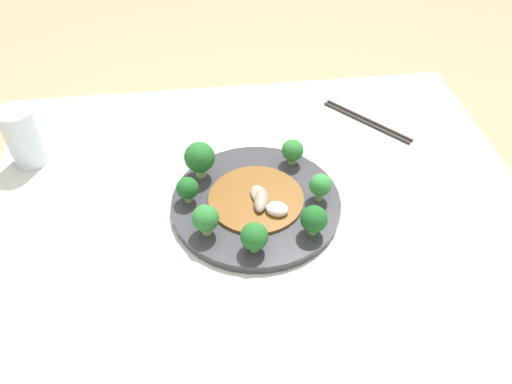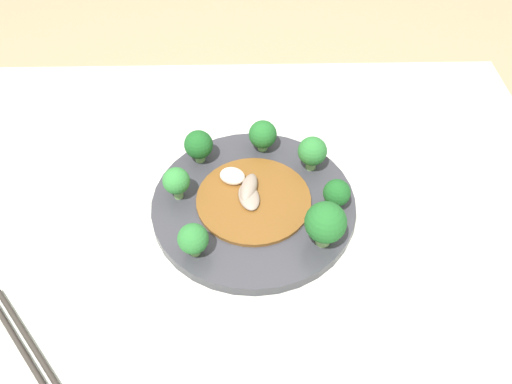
% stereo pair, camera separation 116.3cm
% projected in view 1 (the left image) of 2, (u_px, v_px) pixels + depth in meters
% --- Properties ---
extents(ground_plane, '(8.00, 8.00, 0.00)m').
position_uv_depth(ground_plane, '(258.00, 375.00, 1.44)').
color(ground_plane, '#9E8460').
extents(table, '(1.04, 0.82, 0.71)m').
position_uv_depth(table, '(258.00, 306.00, 1.20)').
color(table, '#B7BCAD').
rests_on(table, ground_plane).
extents(plate, '(0.32, 0.32, 0.02)m').
position_uv_depth(plate, '(256.00, 203.00, 0.93)').
color(plate, '#333338').
rests_on(plate, table).
extents(broccoli_northeast, '(0.05, 0.05, 0.06)m').
position_uv_depth(broccoli_northeast, '(205.00, 219.00, 0.84)').
color(broccoli_northeast, '#7AAD5B').
rests_on(broccoli_northeast, plate).
extents(broccoli_southeast, '(0.06, 0.06, 0.08)m').
position_uv_depth(broccoli_southeast, '(200.00, 158.00, 0.94)').
color(broccoli_southeast, '#89B76B').
rests_on(broccoli_southeast, plate).
extents(broccoli_west, '(0.04, 0.04, 0.06)m').
position_uv_depth(broccoli_west, '(320.00, 185.00, 0.90)').
color(broccoli_west, '#70A356').
rests_on(broccoli_west, plate).
extents(broccoli_northwest, '(0.05, 0.05, 0.06)m').
position_uv_depth(broccoli_northwest, '(314.00, 219.00, 0.84)').
color(broccoli_northwest, '#70A356').
rests_on(broccoli_northwest, plate).
extents(broccoli_north, '(0.05, 0.05, 0.06)m').
position_uv_depth(broccoli_north, '(254.00, 237.00, 0.82)').
color(broccoli_north, '#70A356').
rests_on(broccoli_north, plate).
extents(broccoli_southwest, '(0.04, 0.04, 0.05)m').
position_uv_depth(broccoli_southwest, '(293.00, 151.00, 0.98)').
color(broccoli_southwest, '#7AAD5B').
rests_on(broccoli_southwest, plate).
extents(broccoli_east, '(0.04, 0.04, 0.05)m').
position_uv_depth(broccoli_east, '(187.00, 188.00, 0.90)').
color(broccoli_east, '#89B76B').
rests_on(broccoli_east, plate).
extents(stirfry_center, '(0.18, 0.18, 0.02)m').
position_uv_depth(stirfry_center, '(259.00, 200.00, 0.92)').
color(stirfry_center, brown).
rests_on(stirfry_center, plate).
extents(drinking_glass, '(0.07, 0.07, 0.12)m').
position_uv_depth(drinking_glass, '(24.00, 136.00, 0.99)').
color(drinking_glass, silver).
rests_on(drinking_glass, table).
extents(chopsticks, '(0.16, 0.18, 0.01)m').
position_uv_depth(chopsticks, '(367.00, 121.00, 1.13)').
color(chopsticks, '#2D2823').
rests_on(chopsticks, table).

